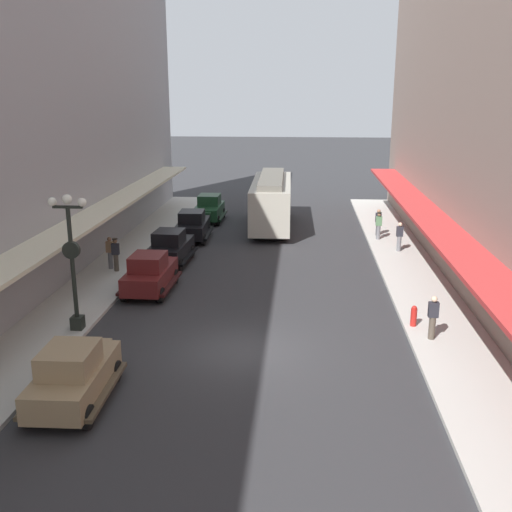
% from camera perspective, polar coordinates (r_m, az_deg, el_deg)
% --- Properties ---
extents(ground_plane, '(200.00, 200.00, 0.00)m').
position_cam_1_polar(ground_plane, '(21.27, -1.29, -9.05)').
color(ground_plane, '#2D2D30').
extents(sidewalk_left, '(3.00, 60.00, 0.15)m').
position_cam_1_polar(sidewalk_left, '(23.18, -20.25, -7.72)').
color(sidewalk_left, '#B7B5AD').
rests_on(sidewalk_left, ground).
extents(sidewalk_right, '(3.00, 60.00, 0.15)m').
position_cam_1_polar(sidewalk_right, '(21.85, 18.94, -9.04)').
color(sidewalk_right, '#B7B5AD').
rests_on(sidewalk_right, ground).
extents(parked_car_0, '(2.19, 4.28, 1.84)m').
position_cam_1_polar(parked_car_0, '(27.25, -10.16, -1.55)').
color(parked_car_0, '#591919').
rests_on(parked_car_0, ground).
extents(parked_car_1, '(2.28, 4.31, 1.84)m').
position_cam_1_polar(parked_car_1, '(36.57, -6.12, 3.01)').
color(parked_car_1, black).
rests_on(parked_car_1, ground).
extents(parked_car_2, '(2.15, 4.27, 1.84)m').
position_cam_1_polar(parked_car_2, '(41.78, -4.54, 4.63)').
color(parked_car_2, '#193D23').
rests_on(parked_car_2, ground).
extents(parked_car_3, '(2.22, 4.29, 1.84)m').
position_cam_1_polar(parked_car_3, '(18.35, -17.14, -10.74)').
color(parked_car_3, '#997F5B').
rests_on(parked_car_3, ground).
extents(parked_car_4, '(2.28, 4.31, 1.84)m').
position_cam_1_polar(parked_car_4, '(31.59, -8.23, 0.92)').
color(parked_car_4, black).
rests_on(parked_car_4, ground).
extents(streetcar, '(2.72, 9.65, 3.46)m').
position_cam_1_polar(streetcar, '(39.54, 1.49, 5.46)').
color(streetcar, '#ADA899').
rests_on(streetcar, ground).
extents(lamp_post_with_clock, '(1.42, 0.44, 5.16)m').
position_cam_1_polar(lamp_post_with_clock, '(22.78, -17.28, -0.08)').
color(lamp_post_with_clock, black).
rests_on(lamp_post_with_clock, sidewalk_left).
extents(fire_hydrant, '(0.24, 0.24, 0.82)m').
position_cam_1_polar(fire_hydrant, '(23.60, 14.92, -5.57)').
color(fire_hydrant, '#B21E19').
rests_on(fire_hydrant, sidewalk_right).
extents(pedestrian_0, '(0.36, 0.24, 1.64)m').
position_cam_1_polar(pedestrian_0, '(22.43, 16.64, -5.66)').
color(pedestrian_0, '#4C4238').
rests_on(pedestrian_0, sidewalk_right).
extents(pedestrian_1, '(0.36, 0.24, 1.64)m').
position_cam_1_polar(pedestrian_1, '(37.67, 11.67, 3.21)').
color(pedestrian_1, '#2D2D33').
rests_on(pedestrian_1, sidewalk_right).
extents(pedestrian_2, '(0.36, 0.28, 1.67)m').
position_cam_1_polar(pedestrian_2, '(30.33, -13.34, 0.17)').
color(pedestrian_2, '#4C4238').
rests_on(pedestrian_2, sidewalk_left).
extents(pedestrian_3, '(0.36, 0.28, 1.67)m').
position_cam_1_polar(pedestrian_3, '(36.63, 11.71, 2.90)').
color(pedestrian_3, slate).
rests_on(pedestrian_3, sidewalk_right).
extents(pedestrian_4, '(0.36, 0.24, 1.64)m').
position_cam_1_polar(pedestrian_4, '(30.83, -13.85, 0.34)').
color(pedestrian_4, slate).
rests_on(pedestrian_4, sidewalk_left).
extents(pedestrian_5, '(0.36, 0.24, 1.64)m').
position_cam_1_polar(pedestrian_5, '(34.19, 13.63, 1.84)').
color(pedestrian_5, slate).
rests_on(pedestrian_5, sidewalk_right).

